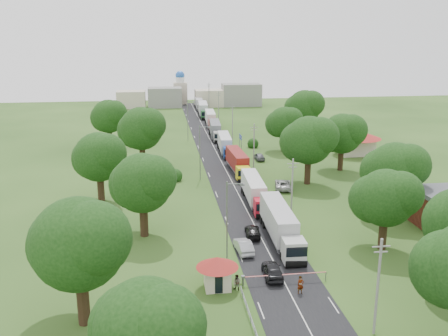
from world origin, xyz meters
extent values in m
plane|color=#254416|center=(0.00, 0.00, 0.00)|extent=(260.00, 260.00, 0.00)
cube|color=black|center=(0.00, 20.00, 0.00)|extent=(8.00, 200.00, 0.04)
cylinder|color=slate|center=(-4.50, -25.00, 0.55)|extent=(0.20, 0.20, 1.10)
cube|color=slate|center=(-4.50, -25.00, 1.05)|extent=(0.35, 0.35, 0.25)
cylinder|color=red|center=(0.00, -25.00, 1.00)|extent=(9.00, 0.12, 0.12)
cylinder|color=slate|center=(4.50, -25.00, 0.50)|extent=(0.10, 0.10, 1.00)
cube|color=beige|center=(-7.20, -25.00, 1.20)|extent=(2.60, 2.60, 2.40)
cone|color=maroon|center=(-7.20, -25.00, 2.90)|extent=(4.40, 4.40, 1.10)
cube|color=black|center=(-5.89, -25.00, 1.40)|extent=(0.02, 1.20, 0.90)
cube|color=black|center=(-7.20, -26.31, 1.00)|extent=(0.80, 0.02, 1.90)
cylinder|color=slate|center=(5.20, 33.80, 2.00)|extent=(0.12, 0.12, 4.00)
cylinder|color=slate|center=(5.20, 36.20, 2.00)|extent=(0.12, 0.12, 4.00)
cube|color=#162899|center=(5.20, 35.00, 3.60)|extent=(0.06, 3.00, 1.00)
cube|color=silver|center=(5.20, 35.00, 3.60)|extent=(0.07, 3.10, 0.06)
cylinder|color=gray|center=(5.50, -35.00, 4.50)|extent=(0.24, 0.24, 9.00)
cube|color=gray|center=(5.50, -35.00, 8.30)|extent=(1.60, 0.10, 0.10)
cube|color=gray|center=(5.50, -35.00, 7.80)|extent=(1.20, 0.10, 0.10)
cylinder|color=gray|center=(5.50, -7.00, 4.50)|extent=(0.24, 0.24, 9.00)
cube|color=gray|center=(5.50, -7.00, 8.30)|extent=(1.60, 0.10, 0.10)
cube|color=gray|center=(5.50, -7.00, 7.80)|extent=(1.20, 0.10, 0.10)
cylinder|color=gray|center=(5.50, 21.00, 4.50)|extent=(0.24, 0.24, 9.00)
cube|color=gray|center=(5.50, 21.00, 8.30)|extent=(1.60, 0.10, 0.10)
cube|color=gray|center=(5.50, 21.00, 7.80)|extent=(1.20, 0.10, 0.10)
cylinder|color=gray|center=(5.50, 49.00, 4.50)|extent=(0.24, 0.24, 9.00)
cube|color=gray|center=(5.50, 49.00, 8.30)|extent=(1.60, 0.10, 0.10)
cube|color=gray|center=(5.50, 49.00, 7.80)|extent=(1.20, 0.10, 0.10)
cylinder|color=gray|center=(5.50, 77.00, 4.50)|extent=(0.24, 0.24, 9.00)
cube|color=gray|center=(5.50, 77.00, 8.30)|extent=(1.60, 0.10, 0.10)
cube|color=gray|center=(5.50, 77.00, 7.80)|extent=(1.20, 0.10, 0.10)
cylinder|color=gray|center=(5.50, 105.00, 4.50)|extent=(0.24, 0.24, 9.00)
cube|color=gray|center=(5.50, 105.00, 8.30)|extent=(1.60, 0.10, 0.10)
cube|color=gray|center=(5.50, 105.00, 7.80)|extent=(1.20, 0.10, 0.10)
cylinder|color=slate|center=(-5.50, -20.00, 5.00)|extent=(0.16, 0.16, 10.00)
cube|color=slate|center=(-4.60, -20.00, 9.70)|extent=(1.80, 0.10, 0.10)
cube|color=slate|center=(-3.80, -20.00, 9.55)|extent=(0.50, 0.22, 0.15)
cylinder|color=slate|center=(-5.50, 15.00, 5.00)|extent=(0.16, 0.16, 10.00)
cube|color=slate|center=(-4.60, 15.00, 9.70)|extent=(1.80, 0.10, 0.10)
cube|color=slate|center=(-3.80, 15.00, 9.55)|extent=(0.50, 0.22, 0.15)
cylinder|color=slate|center=(-5.50, 50.00, 5.00)|extent=(0.16, 0.16, 10.00)
cube|color=slate|center=(-4.60, 50.00, 9.70)|extent=(1.80, 0.10, 0.10)
cube|color=slate|center=(-3.80, 50.00, 9.55)|extent=(0.50, 0.22, 0.15)
cylinder|color=#382616|center=(14.00, -18.00, 1.92)|extent=(1.04, 1.04, 3.85)
sphere|color=black|center=(14.00, -18.00, 6.60)|extent=(7.00, 7.00, 7.00)
sphere|color=black|center=(15.25, -19.00, 7.35)|extent=(5.50, 5.50, 5.50)
sphere|color=black|center=(13.00, -16.75, 6.10)|extent=(6.00, 6.00, 6.00)
cylinder|color=#382616|center=(20.00, -8.00, 2.10)|extent=(1.08, 1.08, 4.20)
sphere|color=black|center=(20.00, -8.00, 7.22)|extent=(7.70, 7.70, 7.70)
sphere|color=black|center=(21.38, -9.10, 8.05)|extent=(6.05, 6.05, 6.05)
sphere|color=black|center=(18.90, -6.62, 6.67)|extent=(6.60, 6.60, 6.60)
cylinder|color=#382616|center=(13.00, 10.00, 2.27)|extent=(1.12, 1.12, 4.55)
sphere|color=black|center=(13.00, 10.00, 7.85)|extent=(8.40, 8.40, 8.40)
sphere|color=black|center=(14.50, 8.80, 8.75)|extent=(6.60, 6.60, 6.60)
sphere|color=black|center=(11.80, 11.50, 7.25)|extent=(7.20, 7.20, 7.20)
cylinder|color=#382616|center=(22.00, 18.00, 2.10)|extent=(1.08, 1.08, 4.20)
sphere|color=black|center=(22.00, 18.00, 7.22)|extent=(7.70, 7.70, 7.70)
sphere|color=black|center=(23.38, 16.90, 8.05)|extent=(6.05, 6.05, 6.05)
sphere|color=black|center=(20.90, 19.38, 6.67)|extent=(6.60, 6.60, 6.60)
cylinder|color=#382616|center=(15.00, 35.00, 1.92)|extent=(1.04, 1.04, 3.85)
sphere|color=black|center=(15.00, 35.00, 6.60)|extent=(7.00, 7.00, 7.00)
sphere|color=black|center=(16.25, 34.00, 7.35)|extent=(5.50, 5.50, 5.50)
sphere|color=black|center=(14.00, 36.25, 6.10)|extent=(6.00, 6.00, 6.00)
cylinder|color=#382616|center=(24.00, 50.00, 2.27)|extent=(1.12, 1.12, 4.55)
sphere|color=black|center=(24.00, 50.00, 7.85)|extent=(8.40, 8.40, 8.40)
sphere|color=black|center=(25.50, 48.80, 8.75)|extent=(6.60, 6.60, 6.60)
sphere|color=black|center=(22.80, 51.50, 7.25)|extent=(7.20, 7.20, 7.20)
sphere|color=black|center=(-14.00, -42.00, 6.60)|extent=(7.00, 7.00, 7.00)
sphere|color=black|center=(-12.75, -43.00, 7.35)|extent=(5.50, 5.50, 5.50)
sphere|color=black|center=(-15.00, -40.75, 6.10)|extent=(6.00, 6.00, 6.00)
cylinder|color=#382616|center=(-20.00, -30.00, 2.27)|extent=(1.12, 1.12, 4.55)
sphere|color=black|center=(-20.00, -30.00, 7.85)|extent=(8.40, 8.40, 8.40)
sphere|color=black|center=(-18.50, -31.20, 8.75)|extent=(6.60, 6.60, 6.60)
sphere|color=black|center=(-21.20, -28.50, 7.25)|extent=(7.20, 7.20, 7.20)
cylinder|color=#382616|center=(-15.00, -10.00, 2.10)|extent=(1.08, 1.08, 4.20)
sphere|color=black|center=(-15.00, -10.00, 7.22)|extent=(7.70, 7.70, 7.70)
sphere|color=black|center=(-13.62, -11.10, 8.05)|extent=(6.05, 6.05, 6.05)
sphere|color=black|center=(-16.10, -8.62, 6.67)|extent=(6.60, 6.60, 6.60)
cylinder|color=#382616|center=(-22.00, 5.00, 2.10)|extent=(1.08, 1.08, 4.20)
sphere|color=black|center=(-22.00, 5.00, 7.22)|extent=(7.70, 7.70, 7.70)
sphere|color=black|center=(-20.62, 3.90, 8.05)|extent=(6.05, 6.05, 6.05)
sphere|color=black|center=(-23.10, 6.38, 6.67)|extent=(6.60, 6.60, 6.60)
cylinder|color=#382616|center=(-16.00, 25.00, 2.27)|extent=(1.12, 1.12, 4.55)
sphere|color=black|center=(-16.00, 25.00, 7.85)|extent=(8.40, 8.40, 8.40)
sphere|color=black|center=(-14.50, 23.80, 8.75)|extent=(6.60, 6.60, 6.60)
sphere|color=black|center=(-17.20, 26.50, 7.25)|extent=(7.20, 7.20, 7.20)
cylinder|color=#382616|center=(-24.00, 45.00, 2.10)|extent=(1.08, 1.08, 4.20)
sphere|color=black|center=(-24.00, 45.00, 7.22)|extent=(7.70, 7.70, 7.70)
sphere|color=black|center=(-22.62, 43.90, 8.05)|extent=(6.05, 6.05, 6.05)
sphere|color=black|center=(-25.10, 46.38, 6.67)|extent=(6.60, 6.60, 6.60)
cube|color=maroon|center=(26.00, -12.00, 2.30)|extent=(8.00, 6.00, 4.60)
cube|color=beige|center=(30.00, 30.00, 2.00)|extent=(7.00, 5.00, 4.00)
cone|color=maroon|center=(30.00, 30.00, 4.90)|extent=(10.08, 10.08, 1.80)
cube|color=gray|center=(-10.00, 110.00, 3.50)|extent=(12.00, 8.00, 7.00)
cube|color=beige|center=(6.00, 110.00, 3.00)|extent=(10.00, 8.00, 6.00)
cube|color=gray|center=(18.00, 110.00, 4.00)|extent=(14.00, 8.00, 8.00)
cube|color=beige|center=(-22.00, 110.00, 3.00)|extent=(10.00, 8.00, 6.00)
cube|color=beige|center=(-4.00, 118.00, 4.00)|extent=(5.00, 5.00, 8.00)
cylinder|color=silver|center=(-4.00, 118.00, 9.00)|extent=(3.20, 3.20, 2.00)
sphere|color=#2659B2|center=(-4.00, 118.00, 10.60)|extent=(3.40, 3.40, 3.40)
cube|color=silver|center=(2.14, -20.57, 1.64)|extent=(2.63, 2.63, 2.64)
cube|color=black|center=(2.14, -21.85, 2.01)|extent=(2.43, 0.11, 1.16)
cube|color=slate|center=(2.14, -21.79, 0.58)|extent=(2.33, 0.33, 0.37)
cube|color=slate|center=(2.14, -13.17, 0.79)|extent=(2.86, 12.24, 0.32)
cube|color=#B4B4B9|center=(2.14, -12.85, 2.70)|extent=(3.08, 12.57, 3.17)
cylinder|color=black|center=(2.14, -21.53, 0.53)|extent=(2.49, 1.06, 1.06)
cylinder|color=black|center=(2.14, -19.62, 0.53)|extent=(2.49, 1.06, 1.06)
cylinder|color=black|center=(2.14, -9.47, 0.53)|extent=(2.49, 1.06, 1.06)
cylinder|color=black|center=(2.14, -7.88, 0.53)|extent=(2.49, 1.06, 1.06)
cube|color=red|center=(1.72, -5.16, 1.49)|extent=(2.39, 2.39, 2.40)
cube|color=black|center=(1.72, -6.32, 1.82)|extent=(2.21, 0.10, 1.06)
cube|color=slate|center=(1.72, -6.26, 0.53)|extent=(2.12, 0.33, 0.34)
cube|color=slate|center=(1.72, 1.57, 0.72)|extent=(2.61, 11.12, 0.29)
cube|color=silver|center=(1.72, 1.86, 2.45)|extent=(2.81, 11.41, 2.88)
cylinder|color=black|center=(1.72, -6.02, 0.48)|extent=(2.26, 0.96, 0.96)
cylinder|color=black|center=(1.72, -4.29, 0.48)|extent=(2.26, 0.96, 0.96)
cylinder|color=black|center=(1.72, 4.93, 0.48)|extent=(2.26, 0.96, 0.96)
cylinder|color=black|center=(1.72, 6.37, 0.48)|extent=(2.26, 0.96, 0.96)
cube|color=yellow|center=(2.02, 12.93, 1.49)|extent=(2.40, 2.40, 2.41)
cube|color=black|center=(2.02, 11.76, 1.83)|extent=(2.21, 0.11, 1.06)
cube|color=slate|center=(2.02, 11.82, 0.53)|extent=(2.13, 0.33, 0.34)
cube|color=slate|center=(2.02, 19.67, 0.72)|extent=(2.65, 11.16, 0.29)
cube|color=maroon|center=(2.02, 19.96, 2.46)|extent=(2.85, 11.45, 2.89)
cylinder|color=black|center=(2.02, 12.06, 0.48)|extent=(2.26, 0.96, 0.96)
cylinder|color=black|center=(2.02, 13.79, 0.48)|extent=(2.26, 0.96, 0.96)
cylinder|color=black|center=(2.02, 23.04, 0.48)|extent=(2.26, 0.96, 0.96)
cylinder|color=black|center=(2.02, 24.49, 0.48)|extent=(2.26, 0.96, 0.96)
cube|color=#1C45AD|center=(1.83, 29.34, 1.47)|extent=(2.40, 2.40, 2.38)
cube|color=black|center=(1.83, 28.19, 1.81)|extent=(2.18, 0.13, 1.05)
cube|color=slate|center=(1.83, 28.24, 0.52)|extent=(2.10, 0.36, 0.33)
cube|color=slate|center=(1.83, 35.99, 0.71)|extent=(2.75, 11.03, 0.29)
cube|color=silver|center=(1.83, 36.28, 2.42)|extent=(2.95, 11.32, 2.85)
cylinder|color=black|center=(1.83, 28.48, 0.48)|extent=(2.23, 0.95, 0.95)
cylinder|color=black|center=(1.83, 30.19, 0.48)|extent=(2.23, 0.95, 0.95)
cylinder|color=black|center=(1.83, 39.32, 0.48)|extent=(2.23, 0.95, 0.95)
cylinder|color=black|center=(1.83, 40.74, 0.48)|extent=(2.23, 0.95, 0.95)
cube|color=beige|center=(1.66, 46.15, 1.51)|extent=(2.49, 2.49, 2.44)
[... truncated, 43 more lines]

